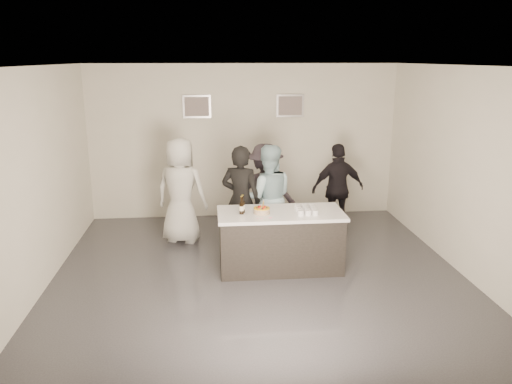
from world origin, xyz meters
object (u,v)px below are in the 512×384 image
beer_bottle_a (243,204)px  person_main_black (241,200)px  bar_counter (280,240)px  person_main_blue (268,198)px  cake (262,211)px  person_guest_back (265,192)px  beer_bottle_b (241,205)px  person_guest_left (181,191)px  person_guest_right (338,189)px

beer_bottle_a → person_main_black: 0.71m
bar_counter → person_main_blue: size_ratio=1.06×
bar_counter → person_main_black: 1.00m
beer_bottle_a → person_main_blue: bearing=60.3°
person_main_blue → person_main_black: bearing=20.0°
cake → beer_bottle_a: bearing=166.3°
person_main_blue → person_guest_back: size_ratio=1.04×
beer_bottle_b → person_guest_left: size_ratio=0.14×
bar_counter → person_guest_right: person_guest_right is taller
beer_bottle_a → person_main_black: size_ratio=0.15×
cake → person_guest_left: (-1.24, 1.37, -0.03)m
beer_bottle_a → person_guest_back: bearing=70.3°
cake → person_main_blue: 0.92m
person_main_black → cake: bearing=131.4°
bar_counter → person_guest_back: (-0.08, 1.38, 0.39)m
cake → beer_bottle_b: bearing=179.7°
cake → beer_bottle_a: 0.30m
beer_bottle_a → person_guest_back: size_ratio=0.15×
person_main_blue → person_guest_right: person_main_blue is taller
person_guest_left → person_guest_back: person_guest_left is taller
person_guest_left → person_guest_right: 2.80m
beer_bottle_a → person_main_black: (0.02, 0.69, -0.14)m
person_guest_right → beer_bottle_b: bearing=35.2°
bar_counter → person_main_blue: bearing=95.9°
person_main_black → person_guest_left: 1.16m
person_guest_back → person_main_black: bearing=71.7°
beer_bottle_b → person_guest_back: bearing=70.4°
person_main_black → person_guest_back: 0.81m
bar_counter → person_main_black: person_main_black is taller
person_main_black → person_main_blue: bearing=-140.2°
cake → person_guest_left: 1.85m
beer_bottle_b → bar_counter: bearing=4.3°
person_guest_left → person_guest_right: (2.79, 0.22, -0.09)m
person_main_black → person_main_blue: (0.45, 0.14, -0.01)m
person_main_blue → bar_counter: bearing=99.1°
person_main_black → person_guest_left: size_ratio=0.98×
bar_counter → beer_bottle_a: (-0.56, 0.02, 0.58)m
person_guest_right → bar_counter: bearing=45.2°
person_main_black → person_guest_back: person_main_black is taller
beer_bottle_a → person_guest_back: (0.49, 1.35, -0.19)m
person_main_blue → person_guest_right: bearing=-149.7°
cake → person_main_black: size_ratio=0.13×
beer_bottle_b → person_guest_back: person_guest_back is taller
person_guest_left → person_guest_right: size_ratio=1.11×
cake → person_guest_right: bearing=45.7°
person_main_black → beer_bottle_a: bearing=111.2°
person_main_black → person_guest_right: (1.81, 0.83, -0.07)m
beer_bottle_b → person_main_blue: bearing=61.1°
beer_bottle_b → beer_bottle_a: bearing=72.1°
bar_counter → person_guest_right: size_ratio=1.14×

